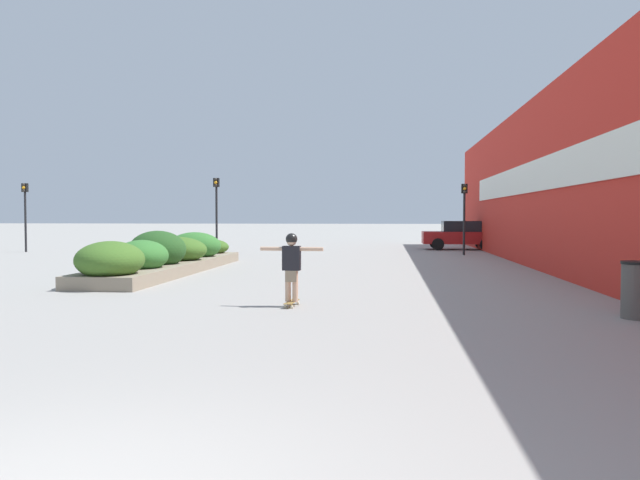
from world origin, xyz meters
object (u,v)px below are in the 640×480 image
object	(u,v)px
skateboard	(292,303)
trash_bin	(638,290)
car_center_left	(461,235)
traffic_light_right	(464,206)
traffic_light_far_left	(25,205)
traffic_light_left	(216,202)
skateboarder	(292,260)
car_leftmost	(614,234)

from	to	relation	value
skateboard	trash_bin	xyz separation A→B (m)	(6.46, -0.86, 0.45)
skateboard	car_center_left	world-z (taller)	car_center_left
traffic_light_right	traffic_light_far_left	xyz separation A→B (m)	(-22.28, 0.17, 0.10)
traffic_light_left	skateboarder	bearing A→B (deg)	-69.93
car_center_left	traffic_light_far_left	bearing A→B (deg)	102.00
car_leftmost	skateboard	bearing A→B (deg)	149.23
skateboard	traffic_light_right	xyz separation A→B (m)	(5.62, 17.64, 2.25)
traffic_light_left	car_center_left	bearing A→B (deg)	19.99
traffic_light_left	skateboard	bearing A→B (deg)	-69.93
trash_bin	car_center_left	bearing A→B (deg)	90.99
car_center_left	trash_bin	bearing A→B (deg)	-179.01
car_center_left	traffic_light_left	xyz separation A→B (m)	(-12.64, -4.60, 1.72)
skateboard	car_center_left	xyz separation A→B (m)	(6.05, 22.64, 0.75)
skateboarder	car_leftmost	size ratio (longest dim) A/B	0.34
trash_bin	traffic_light_left	world-z (taller)	traffic_light_left
skateboard	traffic_light_right	bearing A→B (deg)	76.72
traffic_light_left	traffic_light_far_left	distance (m)	10.07
car_center_left	traffic_light_far_left	world-z (taller)	traffic_light_far_left
skateboarder	trash_bin	distance (m)	6.53
traffic_light_left	traffic_light_right	xyz separation A→B (m)	(12.21, -0.40, -0.23)
car_leftmost	traffic_light_far_left	size ratio (longest dim) A/B	1.18
skateboard	trash_bin	distance (m)	6.53
car_leftmost	car_center_left	bearing A→B (deg)	108.00
car_center_left	traffic_light_far_left	xyz separation A→B (m)	(-22.71, -4.83, 1.59)
traffic_light_left	trash_bin	bearing A→B (deg)	-55.38
car_center_left	traffic_light_left	distance (m)	13.56
traffic_light_right	trash_bin	bearing A→B (deg)	-87.40
skateboard	car_leftmost	world-z (taller)	car_leftmost
skateboarder	car_center_left	world-z (taller)	car_center_left
traffic_light_far_left	car_leftmost	bearing A→B (deg)	13.77
trash_bin	car_center_left	world-z (taller)	car_center_left
skateboard	traffic_light_far_left	xyz separation A→B (m)	(-16.66, 17.81, 2.34)
traffic_light_left	car_leftmost	bearing A→B (deg)	19.16
trash_bin	traffic_light_left	size ratio (longest dim) A/B	0.28
skateboarder	car_leftmost	world-z (taller)	car_leftmost
skateboarder	traffic_light_right	size ratio (longest dim) A/B	0.41
skateboarder	car_leftmost	distance (m)	29.83
trash_bin	traffic_light_far_left	bearing A→B (deg)	141.07
car_leftmost	car_center_left	world-z (taller)	car_center_left
trash_bin	traffic_light_right	distance (m)	18.61
skateboarder	trash_bin	bearing A→B (deg)	-3.22
skateboard	car_center_left	size ratio (longest dim) A/B	0.19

